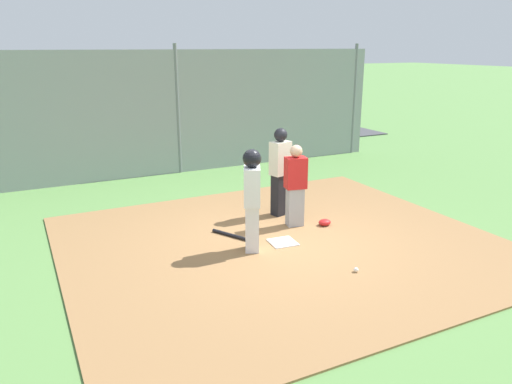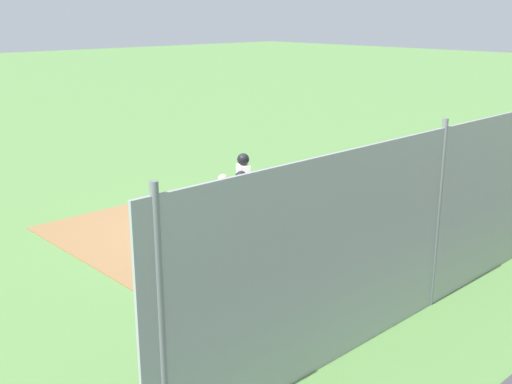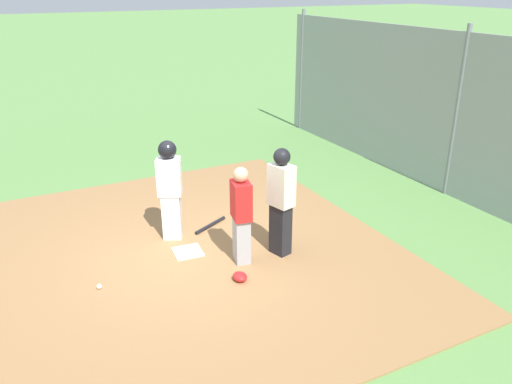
% 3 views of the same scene
% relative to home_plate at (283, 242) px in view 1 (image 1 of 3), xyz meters
% --- Properties ---
extents(ground_plane, '(140.00, 140.00, 0.00)m').
position_rel_home_plate_xyz_m(ground_plane, '(0.00, 0.00, -0.04)').
color(ground_plane, '#5B8947').
extents(dirt_infield, '(7.20, 6.40, 0.03)m').
position_rel_home_plate_xyz_m(dirt_infield, '(0.00, 0.00, -0.03)').
color(dirt_infield, olive).
rests_on(dirt_infield, ground_plane).
extents(home_plate, '(0.48, 0.48, 0.02)m').
position_rel_home_plate_xyz_m(home_plate, '(0.00, 0.00, 0.00)').
color(home_plate, white).
rests_on(home_plate, dirt_infield).
extents(catcher, '(0.42, 0.33, 1.54)m').
position_rel_home_plate_xyz_m(catcher, '(-0.63, -0.66, 0.78)').
color(catcher, '#9E9EA3').
rests_on(catcher, dirt_infield).
extents(umpire, '(0.44, 0.35, 1.75)m').
position_rel_home_plate_xyz_m(umpire, '(-0.67, -1.32, 0.91)').
color(umpire, black).
rests_on(umpire, dirt_infield).
extents(runner, '(0.40, 0.46, 1.71)m').
position_rel_home_plate_xyz_m(runner, '(0.61, 0.04, 0.97)').
color(runner, silver).
rests_on(runner, dirt_infield).
extents(baseball_bat, '(0.41, 0.71, 0.06)m').
position_rel_home_plate_xyz_m(baseball_bat, '(0.70, -0.68, 0.02)').
color(baseball_bat, black).
rests_on(baseball_bat, dirt_infield).
extents(catcher_mask, '(0.24, 0.20, 0.12)m').
position_rel_home_plate_xyz_m(catcher_mask, '(-1.13, -0.39, 0.05)').
color(catcher_mask, red).
rests_on(catcher_mask, dirt_infield).
extents(baseball, '(0.07, 0.07, 0.07)m').
position_rel_home_plate_xyz_m(baseball, '(-0.42, 1.48, 0.03)').
color(baseball, white).
rests_on(baseball, dirt_infield).
extents(backstop_fence, '(12.00, 0.10, 3.35)m').
position_rel_home_plate_xyz_m(backstop_fence, '(0.00, -5.62, 1.56)').
color(backstop_fence, '#93999E').
rests_on(backstop_fence, ground_plane).
extents(parking_lot, '(18.00, 5.20, 0.04)m').
position_rel_home_plate_xyz_m(parking_lot, '(0.00, -10.26, -0.02)').
color(parking_lot, '#424247').
rests_on(parking_lot, ground_plane).
extents(parked_car_green, '(4.21, 1.89, 1.28)m').
position_rel_home_plate_xyz_m(parked_car_green, '(-5.98, -10.32, 0.57)').
color(parked_car_green, '#235B38').
rests_on(parked_car_green, parking_lot).
extents(parked_car_red, '(4.35, 2.20, 1.28)m').
position_rel_home_plate_xyz_m(parked_car_red, '(3.07, -10.04, 0.57)').
color(parked_car_red, maroon).
rests_on(parked_car_red, parking_lot).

